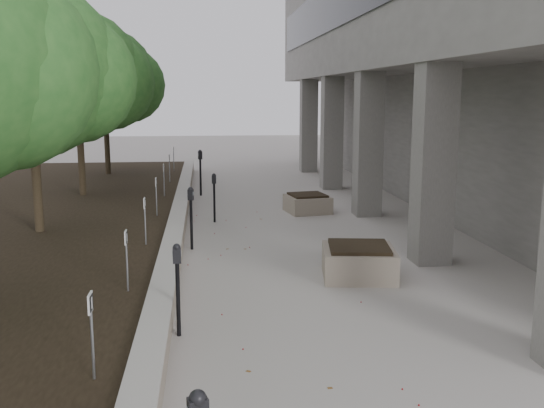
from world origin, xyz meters
TOP-DOWN VIEW (x-y plane):
  - retaining_wall at (-1.82, 9.00)m, footprint 0.39×26.00m
  - planting_bed at (-5.50, 9.00)m, footprint 7.00×26.00m
  - crabapple_tree_3 at (-4.80, 8.00)m, footprint 4.60×4.00m
  - crabapple_tree_4 at (-4.80, 13.00)m, footprint 4.60×4.00m
  - crabapple_tree_5 at (-4.80, 18.00)m, footprint 4.60×4.00m
  - parking_sign_2 at (-2.35, 0.50)m, footprint 0.04×0.22m
  - parking_sign_3 at (-2.35, 3.50)m, footprint 0.04×0.22m
  - parking_sign_4 at (-2.35, 6.50)m, footprint 0.04×0.22m
  - parking_sign_5 at (-2.35, 9.50)m, footprint 0.04×0.22m
  - parking_sign_6 at (-2.35, 12.50)m, footprint 0.04×0.22m
  - parking_sign_7 at (-2.35, 15.50)m, footprint 0.04×0.22m
  - parking_sign_8 at (-2.35, 18.50)m, footprint 0.04×0.22m
  - parking_meter_2 at (-1.54, 2.60)m, footprint 0.14×0.10m
  - parking_meter_3 at (-1.46, 7.57)m, footprint 0.16×0.14m
  - parking_meter_4 at (-0.91, 10.46)m, footprint 0.14×0.10m
  - parking_meter_5 at (-1.29, 14.92)m, footprint 0.18×0.15m
  - planter_front at (1.70, 5.13)m, footprint 1.50×1.50m
  - planter_back at (1.80, 11.58)m, footprint 1.34×1.34m
  - berry_scatter at (-0.10, 5.00)m, footprint 3.30×14.10m

SIDE VIEW (x-z plane):
  - berry_scatter at x=-0.10m, z-range 0.00..0.02m
  - planting_bed at x=-5.50m, z-range 0.00..0.40m
  - retaining_wall at x=-1.82m, z-range 0.00..0.50m
  - planter_back at x=1.80m, z-range 0.00..0.54m
  - planter_front at x=1.70m, z-range 0.00..0.62m
  - parking_meter_4 at x=-0.91m, z-range 0.00..1.32m
  - parking_meter_2 at x=-1.54m, z-range 0.00..1.35m
  - parking_meter_3 at x=-1.46m, z-range 0.00..1.40m
  - parking_meter_5 at x=-1.29m, z-range 0.00..1.55m
  - parking_sign_2 at x=-2.35m, z-range 0.40..1.36m
  - parking_sign_3 at x=-2.35m, z-range 0.40..1.36m
  - parking_sign_4 at x=-2.35m, z-range 0.40..1.36m
  - parking_sign_5 at x=-2.35m, z-range 0.40..1.36m
  - parking_sign_6 at x=-2.35m, z-range 0.40..1.36m
  - parking_sign_7 at x=-2.35m, z-range 0.40..1.36m
  - parking_sign_8 at x=-2.35m, z-range 0.40..1.36m
  - crabapple_tree_3 at x=-4.80m, z-range 0.40..5.84m
  - crabapple_tree_4 at x=-4.80m, z-range 0.40..5.84m
  - crabapple_tree_5 at x=-4.80m, z-range 0.40..5.84m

